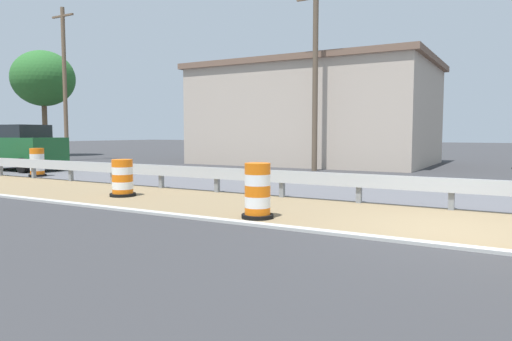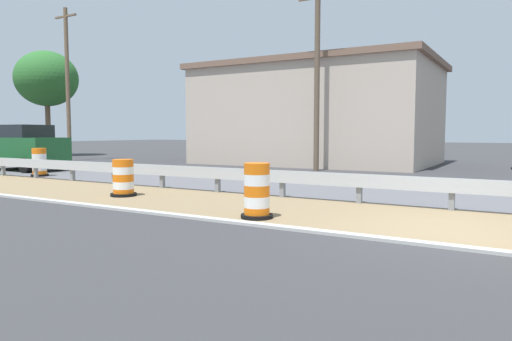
{
  "view_description": "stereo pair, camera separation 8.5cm",
  "coord_description": "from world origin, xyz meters",
  "px_view_note": "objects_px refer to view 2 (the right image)",
  "views": [
    {
      "loc": [
        -8.55,
        -0.96,
        1.68
      ],
      "look_at": [
        0.88,
        4.46,
        0.8
      ],
      "focal_mm": 32.8,
      "sensor_mm": 36.0,
      "label": 1
    },
    {
      "loc": [
        -8.51,
        -1.03,
        1.68
      ],
      "look_at": [
        0.88,
        4.46,
        0.8
      ],
      "focal_mm": 32.8,
      "sensor_mm": 36.0,
      "label": 2
    }
  ],
  "objects_px": {
    "traffic_barrel_nearest": "(257,193)",
    "utility_pole_near": "(317,76)",
    "traffic_barrel_mid": "(39,164)",
    "car_lead_near_lane": "(24,148)",
    "traffic_barrel_close": "(123,180)",
    "utility_pole_mid": "(68,82)"
  },
  "relations": [
    {
      "from": "traffic_barrel_nearest",
      "to": "utility_pole_near",
      "type": "height_order",
      "value": "utility_pole_near"
    },
    {
      "from": "traffic_barrel_mid",
      "to": "utility_pole_near",
      "type": "xyz_separation_m",
      "value": [
        7.87,
        -8.25,
        3.68
      ]
    },
    {
      "from": "car_lead_near_lane",
      "to": "traffic_barrel_close",
      "type": "bearing_deg",
      "value": 157.62
    },
    {
      "from": "traffic_barrel_nearest",
      "to": "traffic_barrel_mid",
      "type": "relative_size",
      "value": 1.0
    },
    {
      "from": "utility_pole_near",
      "to": "traffic_barrel_nearest",
      "type": "bearing_deg",
      "value": -162.61
    },
    {
      "from": "utility_pole_mid",
      "to": "traffic_barrel_close",
      "type": "bearing_deg",
      "value": -123.76
    },
    {
      "from": "car_lead_near_lane",
      "to": "utility_pole_mid",
      "type": "height_order",
      "value": "utility_pole_mid"
    },
    {
      "from": "traffic_barrel_mid",
      "to": "utility_pole_near",
      "type": "relative_size",
      "value": 0.14
    },
    {
      "from": "traffic_barrel_close",
      "to": "utility_pole_near",
      "type": "bearing_deg",
      "value": -6.27
    },
    {
      "from": "traffic_barrel_close",
      "to": "car_lead_near_lane",
      "type": "xyz_separation_m",
      "value": [
        3.97,
        10.32,
        0.58
      ]
    },
    {
      "from": "car_lead_near_lane",
      "to": "utility_pole_near",
      "type": "bearing_deg",
      "value": -152.2
    },
    {
      "from": "car_lead_near_lane",
      "to": "utility_pole_mid",
      "type": "xyz_separation_m",
      "value": [
        5.93,
        4.49,
        3.69
      ]
    },
    {
      "from": "traffic_barrel_mid",
      "to": "car_lead_near_lane",
      "type": "bearing_deg",
      "value": 65.31
    },
    {
      "from": "traffic_barrel_close",
      "to": "utility_pole_mid",
      "type": "bearing_deg",
      "value": 56.24
    },
    {
      "from": "traffic_barrel_nearest",
      "to": "car_lead_near_lane",
      "type": "distance_m",
      "value": 15.83
    },
    {
      "from": "traffic_barrel_nearest",
      "to": "utility_pole_near",
      "type": "distance_m",
      "value": 12.46
    },
    {
      "from": "utility_pole_near",
      "to": "traffic_barrel_close",
      "type": "bearing_deg",
      "value": 173.73
    },
    {
      "from": "utility_pole_near",
      "to": "utility_pole_mid",
      "type": "distance_m",
      "value": 15.96
    },
    {
      "from": "traffic_barrel_close",
      "to": "car_lead_near_lane",
      "type": "bearing_deg",
      "value": 68.98
    },
    {
      "from": "traffic_barrel_nearest",
      "to": "utility_pole_near",
      "type": "bearing_deg",
      "value": 17.39
    },
    {
      "from": "traffic_barrel_close",
      "to": "utility_pole_mid",
      "type": "distance_m",
      "value": 18.32
    },
    {
      "from": "traffic_barrel_mid",
      "to": "utility_pole_mid",
      "type": "xyz_separation_m",
      "value": [
        7.41,
        7.69,
        4.21
      ]
    }
  ]
}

